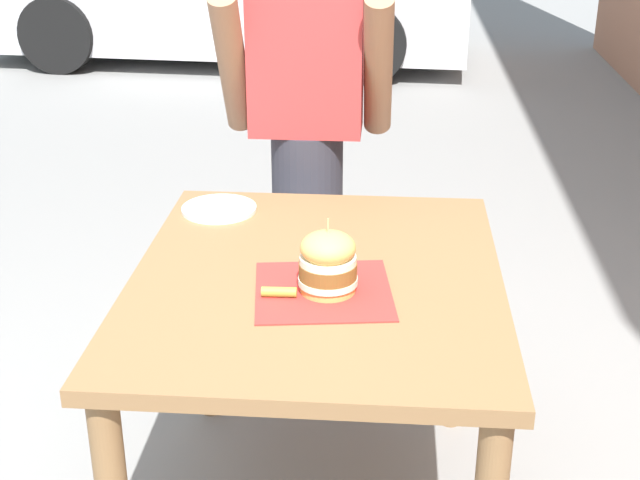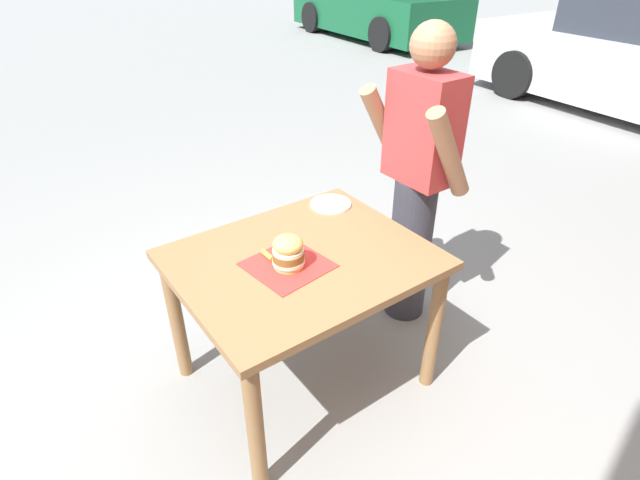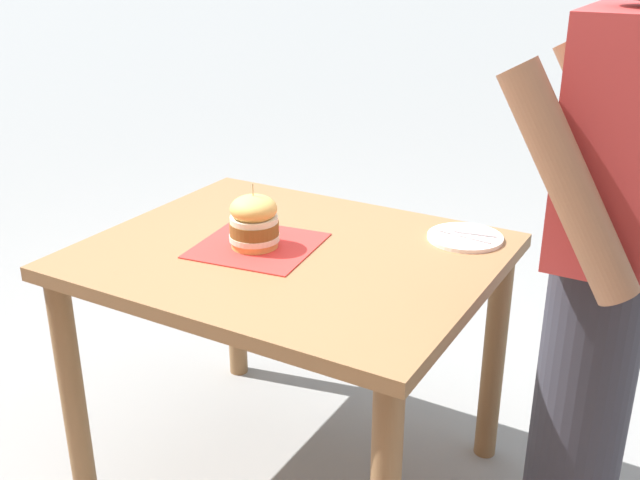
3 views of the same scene
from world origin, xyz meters
TOP-DOWN VIEW (x-y plane):
  - ground_plane at (0.00, 0.00)m, footprint 80.00×80.00m
  - patio_table at (0.00, 0.00)m, footprint 0.92×1.12m
  - serving_paper at (0.02, -0.09)m, footprint 0.36×0.36m
  - sandwich at (0.03, -0.09)m, footprint 0.14×0.14m
  - pickle_spear at (-0.08, -0.13)m, footprint 0.08×0.03m
  - side_plate_with_forks at (-0.32, 0.40)m, footprint 0.22×0.22m
  - diner_across_table at (-0.10, 0.82)m, footprint 0.55×0.35m
  - parked_car_far_end at (-7.26, 6.83)m, footprint 4.30×2.05m

SIDE VIEW (x-z plane):
  - ground_plane at x=0.00m, z-range 0.00..0.00m
  - patio_table at x=0.00m, z-range 0.27..1.04m
  - parked_car_far_end at x=-7.26m, z-range -0.08..1.52m
  - serving_paper at x=0.02m, z-range 0.77..0.78m
  - side_plate_with_forks at x=-0.32m, z-range 0.77..0.79m
  - pickle_spear at x=-0.08m, z-range 0.78..0.80m
  - sandwich at x=0.03m, z-range 0.76..0.95m
  - diner_across_table at x=-0.10m, z-range 0.04..1.73m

